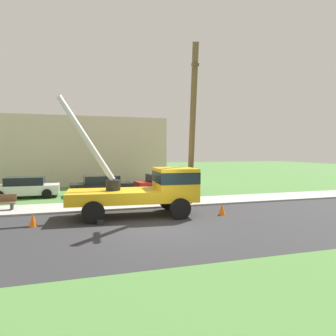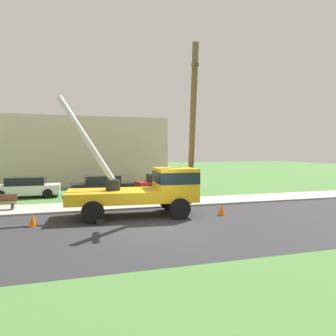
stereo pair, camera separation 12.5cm
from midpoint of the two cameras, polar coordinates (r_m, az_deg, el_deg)
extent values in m
plane|color=#477538|center=(24.48, -9.42, -4.38)|extent=(120.00, 120.00, 0.00)
cube|color=#2B2B2D|center=(12.87, -2.31, -11.19)|extent=(80.00, 8.53, 0.01)
cube|color=#9E9E99|center=(18.30, -6.83, -6.75)|extent=(80.00, 2.85, 0.10)
cube|color=gold|center=(15.04, -10.54, -5.18)|extent=(4.46, 2.70, 0.55)
cube|color=gold|center=(15.41, 1.05, -2.96)|extent=(2.07, 2.53, 1.60)
cube|color=#19232D|center=(15.38, 1.05, -1.66)|extent=(2.09, 2.55, 0.56)
cylinder|color=black|center=(14.98, -10.48, -3.19)|extent=(0.70, 0.70, 0.50)
cylinder|color=silver|center=(15.56, -15.40, 5.46)|extent=(2.80, 1.84, 4.26)
cube|color=black|center=(13.78, -12.79, -9.89)|extent=(0.32, 0.32, 0.20)
cube|color=black|center=(16.62, -12.79, -7.65)|extent=(0.32, 0.32, 0.20)
cylinder|color=black|center=(14.40, 2.04, -7.62)|extent=(1.00, 0.30, 1.00)
cylinder|color=black|center=(16.70, -0.08, -6.12)|extent=(1.00, 0.30, 1.00)
cylinder|color=black|center=(13.94, -14.10, -8.07)|extent=(1.00, 0.30, 1.00)
cylinder|color=black|center=(16.30, -13.91, -6.44)|extent=(1.00, 0.30, 1.00)
cylinder|color=brown|center=(16.82, 4.36, 7.02)|extent=(0.98, 2.77, 8.74)
cube|color=brown|center=(16.46, 4.84, 18.74)|extent=(0.58, 1.76, 0.65)
cone|color=orange|center=(15.60, 9.83, -7.65)|extent=(0.36, 0.36, 0.56)
cone|color=orange|center=(14.26, -24.19, -8.90)|extent=(0.36, 0.36, 0.56)
cube|color=silver|center=(23.27, -25.28, -3.67)|extent=(4.41, 1.82, 0.65)
cube|color=black|center=(23.21, -25.32, -2.20)|extent=(2.47, 1.67, 0.55)
cylinder|color=black|center=(22.23, -21.91, -4.50)|extent=(0.64, 0.22, 0.64)
cylinder|color=black|center=(24.01, -21.51, -3.94)|extent=(0.64, 0.22, 0.64)
cylinder|color=black|center=(24.43, -28.33, -3.98)|extent=(0.64, 0.22, 0.64)
cube|color=black|center=(22.81, -12.49, -3.58)|extent=(4.49, 2.05, 0.65)
cube|color=black|center=(22.75, -12.50, -2.07)|extent=(2.55, 1.79, 0.55)
cylinder|color=black|center=(22.20, -8.44, -4.32)|extent=(0.64, 0.22, 0.64)
cylinder|color=black|center=(23.95, -9.32, -3.78)|extent=(0.64, 0.22, 0.64)
cylinder|color=black|center=(21.80, -15.96, -4.54)|extent=(0.64, 0.22, 0.64)
cylinder|color=black|center=(23.58, -16.28, -3.97)|extent=(0.64, 0.22, 0.64)
cube|color=#B21E1E|center=(23.89, -0.98, -3.20)|extent=(4.55, 2.20, 0.65)
cube|color=black|center=(23.83, -0.98, -1.77)|extent=(2.61, 1.88, 0.55)
cylinder|color=black|center=(23.67, 3.10, -3.82)|extent=(0.64, 0.22, 0.64)
cylinder|color=black|center=(25.29, 1.35, -3.37)|extent=(0.64, 0.22, 0.64)
cylinder|color=black|center=(22.59, -3.60, -4.16)|extent=(0.64, 0.22, 0.64)
cylinder|color=black|center=(24.29, -4.96, -3.65)|extent=(0.64, 0.22, 0.64)
cube|color=brown|center=(18.55, -29.12, -4.97)|extent=(1.60, 0.06, 0.40)
cube|color=#333338|center=(18.31, -27.37, -6.53)|extent=(0.10, 0.40, 0.45)
cube|color=beige|center=(31.59, -17.88, 3.01)|extent=(18.00, 6.00, 6.40)
camera|label=1|loc=(0.06, -90.22, -0.01)|focal=32.55mm
camera|label=2|loc=(0.06, 89.78, 0.01)|focal=32.55mm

